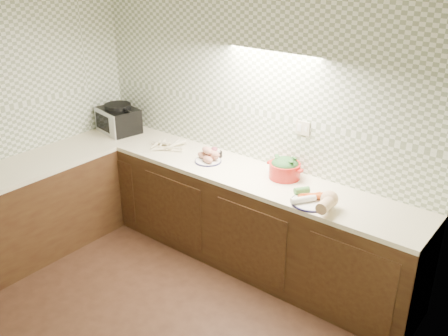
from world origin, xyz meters
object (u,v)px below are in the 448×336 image
Objects in this scene: toaster_oven at (118,119)px; onion_bowl at (215,153)px; dutch_oven at (285,168)px; veg_plate at (319,199)px; parsnip_pile at (166,145)px; sweet_potato_plate at (209,156)px.

toaster_oven is 3.76× the size of onion_bowl.
dutch_oven is at bearing 14.34° from toaster_oven.
onion_bowl is at bearing 168.24° from veg_plate.
parsnip_pile is 1.78m from veg_plate.
parsnip_pile is at bearing -173.75° from dutch_oven.
veg_plate is (0.48, -0.26, -0.04)m from dutch_oven.
sweet_potato_plate is (0.56, -0.01, 0.02)m from parsnip_pile.
dutch_oven is 0.54m from veg_plate.
onion_bowl is 0.39× the size of dutch_oven.
sweet_potato_plate is at bearing 9.96° from toaster_oven.
veg_plate is at bearing -28.17° from dutch_oven.
sweet_potato_plate reaches higher than veg_plate.
toaster_oven is 1.17× the size of veg_plate.
dutch_oven is (1.30, 0.13, 0.06)m from parsnip_pile.
parsnip_pile is 0.54m from onion_bowl.
toaster_oven is at bearing -175.25° from onion_bowl.
dutch_oven is (0.74, 0.14, 0.04)m from sweet_potato_plate.
toaster_oven reaches higher than sweet_potato_plate.
dutch_oven is (0.77, 0.00, 0.06)m from onion_bowl.
parsnip_pile is at bearing 175.72° from veg_plate.
dutch_oven reaches higher than parsnip_pile.
parsnip_pile is at bearing 9.56° from toaster_oven.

